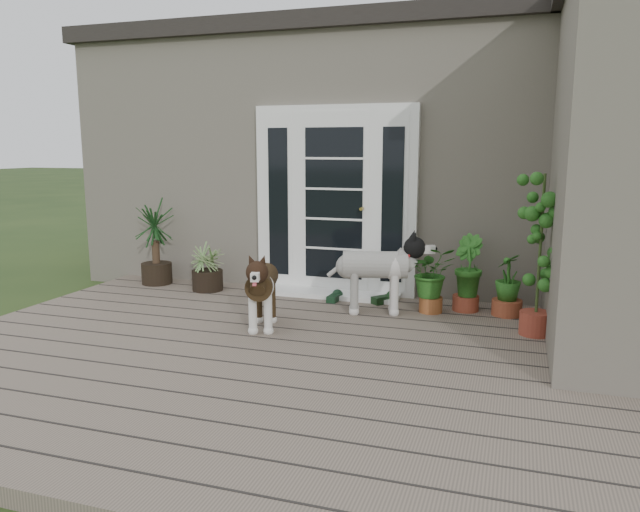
% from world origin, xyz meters
% --- Properties ---
extents(deck, '(6.20, 4.60, 0.12)m').
position_xyz_m(deck, '(0.00, 0.40, 0.06)').
color(deck, '#6B5B4C').
rests_on(deck, ground).
extents(house_main, '(7.40, 4.00, 3.10)m').
position_xyz_m(house_main, '(0.00, 4.65, 1.55)').
color(house_main, '#665E54').
rests_on(house_main, ground).
extents(roof_main, '(7.60, 4.20, 0.20)m').
position_xyz_m(roof_main, '(0.00, 4.65, 3.20)').
color(roof_main, '#2D2826').
rests_on(roof_main, house_main).
extents(door_unit, '(1.90, 0.14, 2.15)m').
position_xyz_m(door_unit, '(-0.20, 2.60, 1.19)').
color(door_unit, white).
rests_on(door_unit, deck).
extents(door_step, '(1.60, 0.40, 0.05)m').
position_xyz_m(door_step, '(-0.20, 2.40, 0.14)').
color(door_step, white).
rests_on(door_step, deck).
extents(brindle_dog, '(0.55, 0.85, 0.66)m').
position_xyz_m(brindle_dog, '(-0.42, 1.00, 0.45)').
color(brindle_dog, '#3E2B16').
rests_on(brindle_dog, deck).
extents(white_dog, '(0.95, 0.59, 0.74)m').
position_xyz_m(white_dog, '(0.46, 1.85, 0.49)').
color(white_dog, beige).
rests_on(white_dog, deck).
extents(spider_plant, '(0.62, 0.62, 0.64)m').
position_xyz_m(spider_plant, '(-1.66, 2.21, 0.44)').
color(spider_plant, '#76955C').
rests_on(spider_plant, deck).
extents(yucca, '(0.92, 0.92, 1.03)m').
position_xyz_m(yucca, '(-2.44, 2.33, 0.63)').
color(yucca, black).
rests_on(yucca, deck).
extents(herb_a, '(0.60, 0.60, 0.62)m').
position_xyz_m(herb_a, '(1.00, 2.06, 0.43)').
color(herb_a, '#1E5D1A').
rests_on(herb_a, deck).
extents(herb_b, '(0.53, 0.53, 0.58)m').
position_xyz_m(herb_b, '(1.34, 2.24, 0.41)').
color(herb_b, '#265819').
rests_on(herb_b, deck).
extents(herb_c, '(0.40, 0.40, 0.49)m').
position_xyz_m(herb_c, '(1.75, 2.18, 0.36)').
color(herb_c, '#1A5B1A').
rests_on(herb_c, deck).
extents(sapling, '(0.51, 0.51, 1.51)m').
position_xyz_m(sapling, '(2.01, 1.59, 0.87)').
color(sapling, '#215919').
rests_on(sapling, deck).
extents(clog_left, '(0.16, 0.31, 0.09)m').
position_xyz_m(clog_left, '(-0.08, 2.19, 0.17)').
color(clog_left, black).
rests_on(clog_left, deck).
extents(clog_right, '(0.34, 0.36, 0.10)m').
position_xyz_m(clog_right, '(0.47, 2.28, 0.17)').
color(clog_right, black).
rests_on(clog_right, deck).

